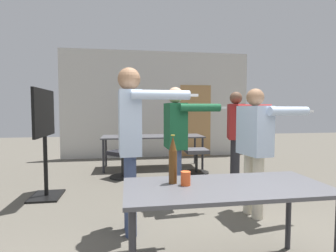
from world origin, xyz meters
name	(u,v)px	position (x,y,z in m)	size (l,w,h in m)	color
back_wall	(159,105)	(0.03, 5.93, 1.48)	(5.32, 0.12, 2.98)	beige
conference_table_near	(226,195)	(-0.08, 0.46, 0.67)	(1.63, 0.72, 0.75)	#4C4C51
conference_table_far	(153,138)	(-0.28, 4.48, 0.69)	(2.30, 0.79, 0.75)	#4C4C51
tv_screen	(45,132)	(-2.11, 2.71, 1.01)	(0.44, 0.96, 1.66)	black
person_far_watching	(255,140)	(0.73, 1.57, 0.96)	(0.82, 0.66, 1.61)	beige
person_center_tall	(176,135)	(-0.18, 2.12, 1.00)	(0.79, 0.65, 1.66)	#3D4C75
person_right_polo	(236,129)	(1.12, 3.05, 1.00)	(0.73, 0.84, 1.68)	#28282D
person_left_plaid	(131,133)	(-0.83, 1.33, 1.10)	(0.82, 0.58, 1.80)	#3D4C75
office_chair_mid_tucked	(125,154)	(-0.91, 3.77, 0.45)	(0.68, 0.69, 0.96)	black
office_chair_near_pushed	(193,153)	(0.50, 3.83, 0.44)	(0.55, 0.52, 0.94)	black
beer_bottle	(173,161)	(-0.50, 0.59, 0.94)	(0.07, 0.07, 0.40)	#563314
drink_cup	(186,178)	(-0.41, 0.52, 0.80)	(0.08, 0.08, 0.11)	#E05123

